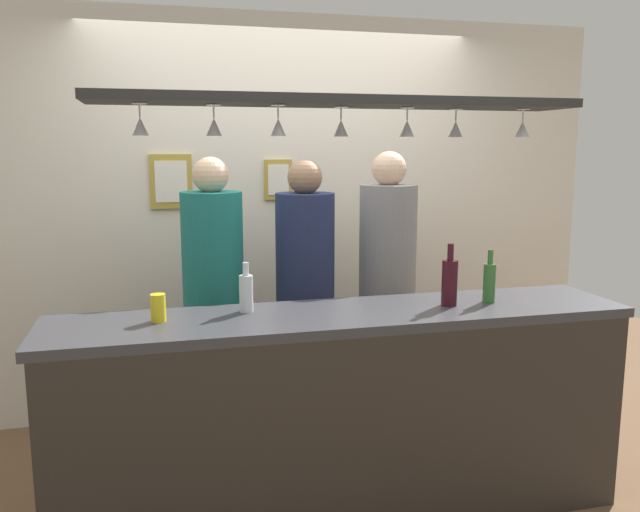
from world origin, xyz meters
TOP-DOWN VIEW (x-y plane):
  - ground_plane at (0.00, 0.00)m, footprint 8.00×8.00m
  - back_wall at (0.00, 1.10)m, footprint 4.40×0.06m
  - bar_counter at (0.00, -0.50)m, footprint 2.70×0.55m
  - overhead_glass_rack at (0.00, -0.30)m, footprint 2.20×0.36m
  - hanging_wineglass_far_left at (-0.87, -0.31)m, footprint 0.07×0.07m
  - hanging_wineglass_left at (-0.57, -0.30)m, footprint 0.07×0.07m
  - hanging_wineglass_center_left at (-0.30, -0.34)m, footprint 0.07×0.07m
  - hanging_wineglass_center at (0.00, -0.28)m, footprint 0.07×0.07m
  - hanging_wineglass_center_right at (0.31, -0.31)m, footprint 0.07×0.07m
  - hanging_wineglass_right at (0.58, -0.26)m, footprint 0.07×0.07m
  - hanging_wineglass_far_right at (0.88, -0.34)m, footprint 0.07×0.07m
  - person_left_teal_shirt at (-0.53, 0.45)m, footprint 0.34×0.34m
  - person_middle_navy_shirt at (0.00, 0.45)m, footprint 0.34×0.34m
  - person_right_grey_shirt at (0.50, 0.45)m, footprint 0.34×0.34m
  - bottle_beer_green_import at (0.74, -0.35)m, footprint 0.06×0.06m
  - bottle_soda_clear at (-0.44, -0.23)m, footprint 0.06×0.06m
  - bottle_wine_dark_red at (0.52, -0.36)m, footprint 0.08×0.08m
  - drink_can at (-0.83, -0.31)m, footprint 0.07×0.07m
  - picture_frame_caricature at (-0.72, 1.06)m, footprint 0.26×0.02m
  - picture_frame_crest at (-0.04, 1.06)m, footprint 0.18×0.02m

SIDE VIEW (x-z plane):
  - ground_plane at x=0.00m, z-range 0.00..0.00m
  - bar_counter at x=0.00m, z-range 0.18..1.18m
  - person_middle_navy_shirt at x=0.00m, z-range 0.17..1.86m
  - person_left_teal_shirt at x=-0.53m, z-range 0.18..1.88m
  - person_right_grey_shirt at x=0.50m, z-range 0.18..1.91m
  - drink_can at x=-0.83m, z-range 1.00..1.13m
  - bottle_soda_clear at x=-0.44m, z-range 0.98..1.21m
  - bottle_beer_green_import at x=0.74m, z-range 0.98..1.24m
  - bottle_wine_dark_red at x=0.52m, z-range 0.97..1.27m
  - back_wall at x=0.00m, z-range 0.00..2.60m
  - picture_frame_caricature at x=-0.72m, z-range 1.37..1.71m
  - picture_frame_crest at x=-0.04m, z-range 1.41..1.67m
  - hanging_wineglass_far_left at x=-0.87m, z-range 1.78..1.91m
  - hanging_wineglass_left at x=-0.57m, z-range 1.78..1.91m
  - hanging_wineglass_center_left at x=-0.30m, z-range 1.78..1.91m
  - hanging_wineglass_center at x=0.00m, z-range 1.78..1.91m
  - hanging_wineglass_center_right at x=0.31m, z-range 1.78..1.91m
  - hanging_wineglass_right at x=0.58m, z-range 1.78..1.91m
  - hanging_wineglass_far_right at x=0.88m, z-range 1.78..1.91m
  - overhead_glass_rack at x=0.00m, z-range 1.93..1.97m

